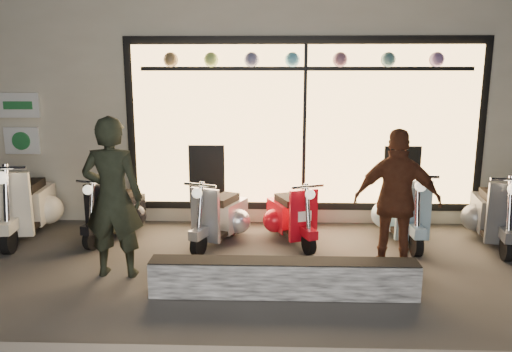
{
  "coord_description": "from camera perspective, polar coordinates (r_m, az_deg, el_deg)",
  "views": [
    {
      "loc": [
        0.32,
        -5.65,
        2.38
      ],
      "look_at": [
        0.11,
        0.6,
        1.05
      ],
      "focal_mm": 35.0,
      "sensor_mm": 36.0,
      "label": 1
    }
  ],
  "objects": [
    {
      "name": "ground",
      "position": [
        6.14,
        -1.22,
        -10.81
      ],
      "size": [
        40.0,
        40.0,
        0.0
      ],
      "primitive_type": "plane",
      "color": "#383533",
      "rests_on": "ground"
    },
    {
      "name": "shop_building",
      "position": [
        10.64,
        0.23,
        10.52
      ],
      "size": [
        10.2,
        6.23,
        4.2
      ],
      "color": "beige",
      "rests_on": "ground"
    },
    {
      "name": "graffiti_barrier",
      "position": [
        5.45,
        3.14,
        -11.57
      ],
      "size": [
        2.85,
        0.28,
        0.4
      ],
      "primitive_type": "cube",
      "color": "black",
      "rests_on": "ground"
    },
    {
      "name": "scooter_silver",
      "position": [
        7.08,
        -3.84,
        -4.53
      ],
      "size": [
        0.73,
        1.26,
        0.91
      ],
      "rotation": [
        0.0,
        0.0,
        -0.39
      ],
      "color": "black",
      "rests_on": "ground"
    },
    {
      "name": "scooter_red",
      "position": [
        7.13,
        3.83,
        -4.51
      ],
      "size": [
        0.69,
        1.22,
        0.88
      ],
      "rotation": [
        0.0,
        0.0,
        0.38
      ],
      "color": "black",
      "rests_on": "ground"
    },
    {
      "name": "scooter_black",
      "position": [
        7.57,
        -15.43,
        -3.89
      ],
      "size": [
        0.64,
        1.26,
        0.9
      ],
      "rotation": [
        0.0,
        0.0,
        -0.29
      ],
      "color": "black",
      "rests_on": "ground"
    },
    {
      "name": "scooter_cream",
      "position": [
        8.04,
        -24.54,
        -3.03
      ],
      "size": [
        0.61,
        1.56,
        1.11
      ],
      "rotation": [
        0.0,
        0.0,
        0.12
      ],
      "color": "black",
      "rests_on": "ground"
    },
    {
      "name": "scooter_blue",
      "position": [
        7.48,
        16.3,
        -3.77
      ],
      "size": [
        0.46,
        1.41,
        1.02
      ],
      "rotation": [
        0.0,
        0.0,
        0.03
      ],
      "color": "black",
      "rests_on": "ground"
    },
    {
      "name": "scooter_grey",
      "position": [
        7.76,
        25.48,
        -3.92
      ],
      "size": [
        0.6,
        1.43,
        1.01
      ],
      "rotation": [
        0.0,
        0.0,
        -0.16
      ],
      "color": "black",
      "rests_on": "ground"
    },
    {
      "name": "man",
      "position": [
        5.97,
        -16.05,
        -2.4
      ],
      "size": [
        0.69,
        0.46,
        1.89
      ],
      "primitive_type": "imported",
      "rotation": [
        0.0,
        0.0,
        3.13
      ],
      "color": "black",
      "rests_on": "ground"
    },
    {
      "name": "woman",
      "position": [
        6.15,
        15.82,
        -2.77
      ],
      "size": [
        1.07,
        0.6,
        1.72
      ],
      "primitive_type": "imported",
      "rotation": [
        0.0,
        0.0,
        2.95
      ],
      "color": "#532A1A",
      "rests_on": "ground"
    }
  ]
}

